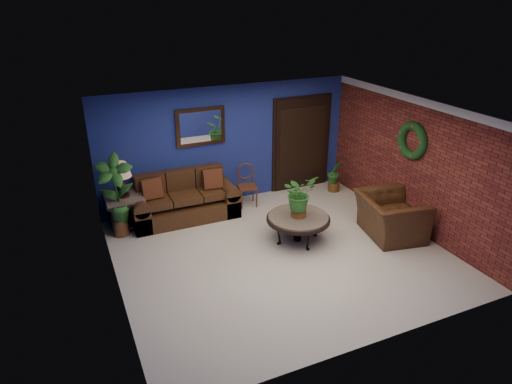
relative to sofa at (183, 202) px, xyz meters
name	(u,v)px	position (x,y,z in m)	size (l,w,h in m)	color
floor	(281,253)	(1.16, -2.08, -0.31)	(5.50, 5.50, 0.00)	beige
wall_back	(228,145)	(1.16, 0.42, 0.94)	(5.50, 0.04, 2.50)	navy
wall_left	(110,219)	(-1.59, -2.08, 0.94)	(0.04, 5.00, 2.50)	navy
wall_right_brick	(413,164)	(3.91, -2.08, 0.94)	(0.04, 5.00, 2.50)	maroon
ceiling	(284,113)	(1.16, -2.08, 2.19)	(5.50, 5.00, 0.02)	silver
crown_molding	(421,102)	(3.88, -2.08, 2.12)	(0.03, 5.00, 0.14)	white
wall_mirror	(201,127)	(0.56, 0.38, 1.41)	(1.02, 0.06, 0.77)	#442815
closet_door	(301,144)	(2.91, 0.39, 0.74)	(1.44, 0.06, 2.18)	black
wreath	(412,141)	(3.85, -2.03, 1.39)	(0.72, 0.72, 0.16)	black
sofa	(183,202)	(0.00, 0.00, 0.00)	(2.10, 0.91, 0.95)	#472C14
coffee_table	(298,219)	(1.65, -1.80, 0.13)	(1.16, 1.16, 0.50)	#55504A
end_table	(125,204)	(-1.14, -0.03, 0.20)	(0.73, 0.73, 0.67)	#55504A
table_lamp	(121,175)	(-1.14, -0.03, 0.78)	(0.39, 0.39, 0.65)	#442815
side_chair	(247,182)	(1.41, 0.04, 0.19)	(0.44, 0.44, 0.89)	#5B2C1A
armchair	(390,216)	(3.31, -2.32, 0.08)	(1.20, 1.05, 0.78)	#472C14
coffee_plant	(299,194)	(1.65, -1.80, 0.62)	(0.68, 0.62, 0.78)	brown
floor_plant	(334,176)	(3.51, -0.13, 0.06)	(0.36, 0.30, 0.74)	brown
tall_plant	(116,193)	(-1.29, -0.24, 0.54)	(0.79, 0.64, 1.56)	brown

